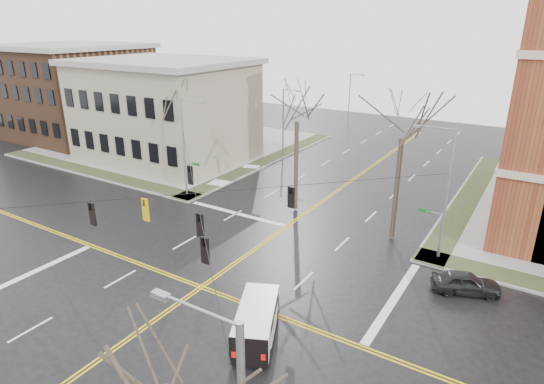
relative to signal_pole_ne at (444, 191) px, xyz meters
The scene contains 16 objects.
ground 16.88m from the signal_pole_ne, 134.55° to the right, with size 120.00×120.00×0.00m, color black.
sidewalks 16.86m from the signal_pole_ne, 134.55° to the right, with size 80.00×80.00×0.17m.
road_markings 16.88m from the signal_pole_ne, 134.55° to the right, with size 100.00×100.00×0.01m.
civic_building_a 34.39m from the signal_pole_ne, 165.69° to the left, with size 18.00×14.00×11.00m, color gray.
civic_building_b 54.36m from the signal_pole_ne, 168.86° to the left, with size 18.00×16.00×12.00m, color brown.
signal_pole_ne is the anchor object (origin of this frame).
signal_pole_nw 22.64m from the signal_pole_ne, behind, with size 2.75×0.22×9.00m.
span_wires 16.19m from the signal_pole_ne, 134.55° to the right, with size 23.02×23.02×0.03m.
traffic_signals 16.63m from the signal_pole_ne, 132.94° to the right, with size 8.21×8.26×1.30m.
streetlight_north_a 27.48m from the signal_pole_ne, 143.10° to the left, with size 2.30×0.20×8.00m.
streetlight_north_b 42.61m from the signal_pole_ne, 121.05° to the left, with size 2.30×0.20×8.00m.
cargo_van 15.23m from the signal_pole_ne, 113.24° to the right, with size 3.68×5.08×1.82m.
parked_car_a 6.08m from the signal_pole_ne, 53.80° to the right, with size 1.59×3.94×1.34m, color black.
tree_nw_far 25.24m from the signal_pole_ne, behind, with size 4.00×4.00×10.49m.
tree_nw_near 13.10m from the signal_pole_ne, 169.21° to the left, with size 4.00×4.00×11.41m.
tree_ne 5.04m from the signal_pole_ne, 158.62° to the left, with size 4.00×4.00×11.40m.
Camera 1 is at (16.52, -18.18, 15.32)m, focal length 30.00 mm.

